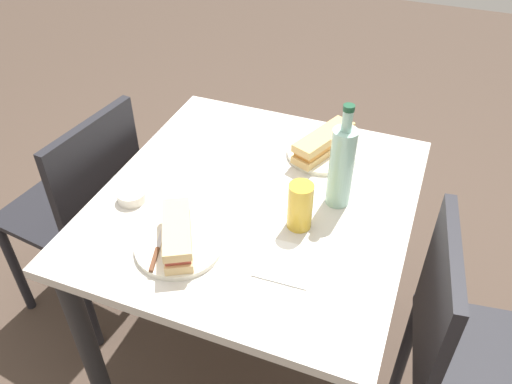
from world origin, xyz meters
TOP-DOWN VIEW (x-y plane):
  - ground_plane at (0.00, 0.00)m, footprint 8.00×8.00m
  - dining_table at (0.00, 0.00)m, footprint 0.95×0.88m
  - chair_far at (-0.01, 0.64)m, footprint 0.45×0.45m
  - chair_near at (-0.15, -0.64)m, footprint 0.45×0.45m
  - plate_near at (0.27, -0.12)m, footprint 0.23×0.23m
  - baguette_sandwich_near at (0.27, -0.12)m, footprint 0.25×0.15m
  - knife_near at (0.28, -0.07)m, footprint 0.18×0.04m
  - plate_far at (-0.26, 0.11)m, footprint 0.23×0.23m
  - baguette_sandwich_far at (-0.26, 0.11)m, footprint 0.22×0.16m
  - knife_far at (-0.30, 0.15)m, footprint 0.17×0.06m
  - water_bottle at (0.07, -0.22)m, footprint 0.07×0.07m
  - beer_glass at (-0.07, -0.15)m, footprint 0.07×0.07m
  - olive_bowl at (-0.14, 0.33)m, footprint 0.08×0.08m
  - paper_napkin at (-0.21, -0.16)m, footprint 0.14×0.14m

SIDE VIEW (x-z plane):
  - ground_plane at x=0.00m, z-range 0.00..0.00m
  - chair_far at x=-0.01m, z-range 0.07..0.95m
  - chair_near at x=-0.15m, z-range 0.07..0.95m
  - dining_table at x=0.00m, z-range 0.25..0.98m
  - paper_napkin at x=-0.21m, z-range 0.74..0.74m
  - plate_near at x=0.27m, z-range 0.74..0.75m
  - plate_far at x=-0.26m, z-range 0.74..0.75m
  - olive_bowl at x=-0.14m, z-range 0.74..0.77m
  - knife_near at x=0.28m, z-range 0.75..0.76m
  - knife_far at x=-0.30m, z-range 0.75..0.76m
  - baguette_sandwich_near at x=0.27m, z-range 0.75..0.82m
  - baguette_sandwich_far at x=-0.26m, z-range 0.75..0.82m
  - beer_glass at x=-0.07m, z-range 0.74..0.87m
  - water_bottle at x=0.07m, z-range 0.71..1.02m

